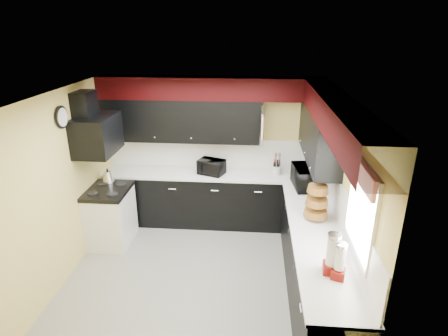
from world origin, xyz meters
name	(u,v)px	position (x,y,z in m)	size (l,w,h in m)	color
ground	(199,275)	(0.00, 0.00, 0.00)	(3.60, 3.60, 0.00)	gray
wall_back	(212,149)	(0.00, 1.80, 1.25)	(3.60, 0.06, 2.50)	#E0C666
wall_right	(341,199)	(1.80, 0.00, 1.25)	(0.06, 3.60, 2.50)	#E0C666
wall_left	(61,189)	(-1.80, 0.00, 1.25)	(0.06, 3.60, 2.50)	#E0C666
ceiling	(194,95)	(0.00, 0.00, 2.50)	(3.60, 3.60, 0.06)	white
cab_back	(211,199)	(0.00, 1.50, 0.45)	(3.60, 0.60, 0.90)	black
cab_right	(314,266)	(1.50, -0.30, 0.45)	(0.60, 3.00, 0.90)	black
counter_back	(211,174)	(0.00, 1.50, 0.92)	(3.62, 0.64, 0.04)	white
counter_right	(317,234)	(1.50, -0.30, 0.92)	(0.64, 3.02, 0.04)	white
splash_back	(212,153)	(0.00, 1.79, 1.19)	(3.60, 0.02, 0.50)	white
splash_right	(339,203)	(1.79, 0.00, 1.19)	(0.02, 3.60, 0.50)	white
upper_back	(180,120)	(-0.50, 1.62, 1.80)	(2.60, 0.35, 0.70)	black
upper_right	(319,135)	(1.62, 0.90, 1.80)	(0.35, 1.80, 0.70)	black
soffit_back	(210,88)	(0.00, 1.62, 2.33)	(3.60, 0.36, 0.35)	black
soffit_right	(338,117)	(1.62, -0.18, 2.33)	(0.36, 3.24, 0.35)	black
stove	(111,217)	(-1.50, 0.75, 0.43)	(0.60, 0.75, 0.86)	white
cooktop	(107,191)	(-1.50, 0.75, 0.89)	(0.62, 0.77, 0.06)	black
hood	(97,135)	(-1.55, 0.75, 1.78)	(0.50, 0.78, 0.55)	black
hood_duct	(84,105)	(-1.68, 0.75, 2.20)	(0.24, 0.40, 0.40)	black
window	(362,211)	(1.79, -0.90, 1.55)	(0.03, 0.86, 0.96)	white
valance	(361,173)	(1.73, -0.90, 1.95)	(0.04, 0.88, 0.20)	red
pan_top	(262,110)	(0.82, 1.55, 2.00)	(0.03, 0.22, 0.40)	black
pan_mid	(261,128)	(0.82, 1.42, 1.75)	(0.03, 0.28, 0.46)	black
pan_low	(261,126)	(0.82, 1.68, 1.72)	(0.03, 0.24, 0.42)	black
cut_board	(262,127)	(0.83, 1.30, 1.80)	(0.03, 0.26, 0.35)	white
baskets	(317,201)	(1.52, 0.05, 1.18)	(0.27, 0.27, 0.50)	brown
clock	(62,117)	(-1.77, 0.25, 2.15)	(0.03, 0.30, 0.30)	black
deco_plate	(355,128)	(1.77, -0.35, 2.25)	(0.03, 0.24, 0.24)	white
toaster_oven	(211,167)	(0.02, 1.45, 1.06)	(0.41, 0.34, 0.24)	black
microwave	(307,177)	(1.53, 1.03, 1.10)	(0.58, 0.40, 0.32)	black
utensil_crock	(277,170)	(1.10, 1.51, 1.01)	(0.14, 0.14, 0.14)	beige
knife_block	(277,167)	(1.10, 1.56, 1.05)	(0.10, 0.14, 0.22)	black
kettle	(108,176)	(-1.59, 1.04, 1.00)	(0.19, 0.19, 0.17)	silver
dispenser_a	(332,254)	(1.51, -1.08, 1.15)	(0.16, 0.16, 0.42)	#650909
dispenser_b	(339,263)	(1.57, -1.16, 1.12)	(0.13, 0.13, 0.35)	#620406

